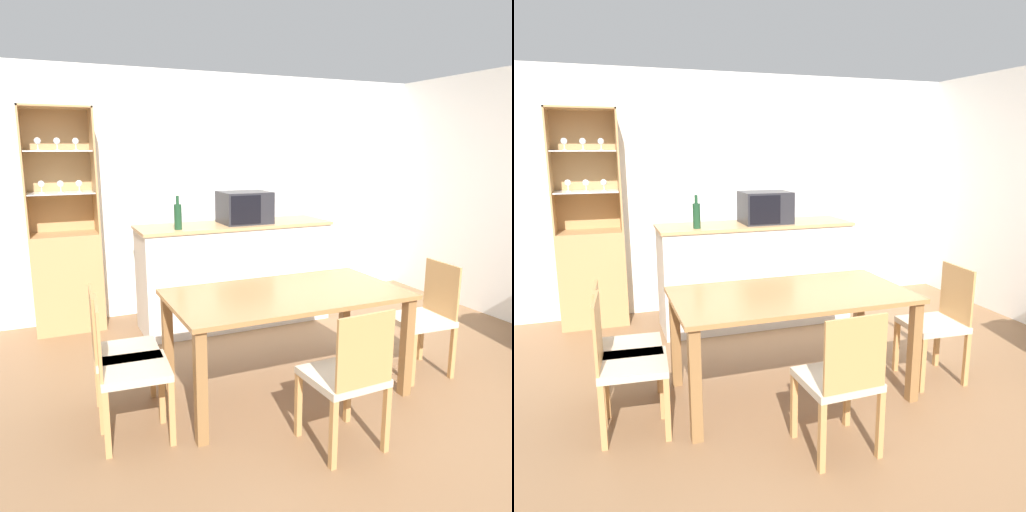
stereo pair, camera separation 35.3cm
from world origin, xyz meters
TOP-DOWN VIEW (x-y plane):
  - ground_plane at (0.00, 0.00)m, footprint 18.00×18.00m
  - wall_back at (0.00, 2.63)m, footprint 6.80×0.06m
  - kitchen_counter at (-0.03, 1.91)m, footprint 1.92×0.60m
  - display_cabinet at (-1.59, 2.41)m, footprint 0.64×0.39m
  - dining_table at (-0.25, 0.37)m, footprint 1.66×0.91m
  - dining_chair_head_near at (-0.24, -0.41)m, footprint 0.43×0.43m
  - dining_chair_side_left_near at (-1.40, 0.23)m, footprint 0.44×0.44m
  - dining_chair_side_right_near at (0.91, 0.23)m, footprint 0.44×0.44m
  - dining_chair_side_left_far at (-1.40, 0.51)m, footprint 0.44×0.44m
  - microwave at (0.08, 1.90)m, footprint 0.48×0.41m
  - wine_bottle at (-0.64, 1.77)m, footprint 0.07×0.07m

SIDE VIEW (x-z plane):
  - ground_plane at x=0.00m, z-range 0.00..0.00m
  - dining_chair_head_near at x=-0.24m, z-range 0.01..0.89m
  - dining_chair_side_left_near at x=-1.40m, z-range 0.01..0.89m
  - dining_chair_side_right_near at x=0.91m, z-range 0.01..0.89m
  - dining_chair_side_left_far at x=-1.40m, z-range 0.01..0.89m
  - kitchen_counter at x=-0.03m, z-range 0.00..1.03m
  - display_cabinet at x=-1.59m, z-range -0.43..1.71m
  - dining_table at x=-0.25m, z-range 0.28..1.04m
  - wine_bottle at x=-0.64m, z-range 1.00..1.31m
  - microwave at x=0.08m, z-range 1.03..1.34m
  - wall_back at x=0.00m, z-range 0.00..2.55m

